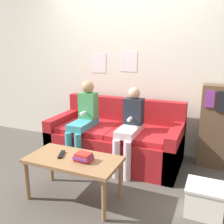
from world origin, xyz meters
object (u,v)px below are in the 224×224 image
object	(u,v)px
coffee_table	(73,163)
bookshelf	(220,127)
tv_remote	(62,154)
storage_box	(205,199)
couch	(116,140)
person_left	(84,117)
person_right	(130,126)

from	to	relation	value
coffee_table	bookshelf	world-z (taller)	bookshelf
tv_remote	bookshelf	bearing A→B (deg)	21.23
coffee_table	storage_box	bearing A→B (deg)	12.26
tv_remote	storage_box	distance (m)	1.48
couch	coffee_table	xyz separation A→B (m)	(-0.04, -1.06, 0.12)
coffee_table	bookshelf	distance (m)	1.95
coffee_table	tv_remote	world-z (taller)	tv_remote
coffee_table	storage_box	distance (m)	1.33
tv_remote	storage_box	world-z (taller)	tv_remote
person_left	coffee_table	bearing A→B (deg)	-67.49
coffee_table	person_left	world-z (taller)	person_left
couch	coffee_table	world-z (taller)	couch
coffee_table	person_left	distance (m)	0.95
bookshelf	person_right	bearing A→B (deg)	-152.36
person_right	bookshelf	distance (m)	1.18
couch	coffee_table	size ratio (longest dim) A/B	1.87
couch	bookshelf	bearing A→B (deg)	14.42
person_left	bookshelf	distance (m)	1.80
coffee_table	person_left	bearing A→B (deg)	112.51
tv_remote	bookshelf	world-z (taller)	bookshelf
coffee_table	tv_remote	size ratio (longest dim) A/B	5.54
bookshelf	person_left	bearing A→B (deg)	-162.56
couch	person_left	xyz separation A→B (m)	(-0.39, -0.20, 0.34)
coffee_table	person_right	distance (m)	0.92
person_left	storage_box	world-z (taller)	person_left
couch	person_left	size ratio (longest dim) A/B	1.61
tv_remote	storage_box	bearing A→B (deg)	-10.77
person_left	bookshelf	bearing A→B (deg)	17.44
tv_remote	bookshelf	distance (m)	2.05
coffee_table	bookshelf	bearing A→B (deg)	45.78
couch	person_left	world-z (taller)	person_left
coffee_table	person_right	size ratio (longest dim) A/B	0.90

